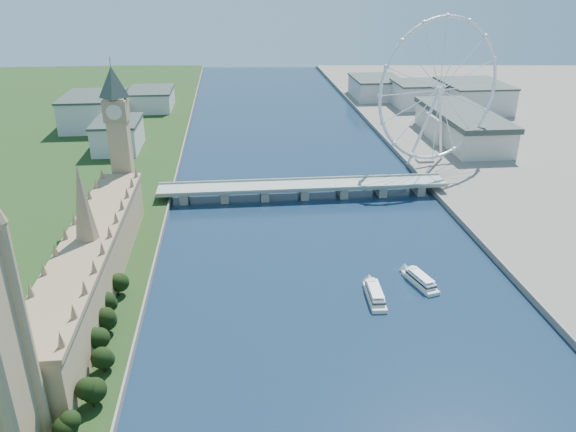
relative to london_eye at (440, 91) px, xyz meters
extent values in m
cube|color=tan|center=(-247.98, -185.08, -50.52)|extent=(24.00, 200.00, 28.00)
cone|color=#937A59|center=(-247.98, -185.08, -14.52)|extent=(12.00, 12.00, 40.00)
cube|color=tan|center=(-247.98, -77.08, -24.52)|extent=(13.00, 13.00, 80.00)
cube|color=#937A59|center=(-247.98, -77.08, 7.48)|extent=(15.00, 15.00, 14.00)
pyramid|color=#2D3833|center=(-247.98, -77.08, 35.48)|extent=(20.02, 20.02, 20.00)
cube|color=gray|center=(-119.98, -55.08, -59.02)|extent=(220.00, 22.00, 2.00)
cube|color=gray|center=(-209.98, -55.08, -63.77)|extent=(6.00, 20.00, 7.50)
cube|color=gray|center=(-179.98, -55.08, -63.77)|extent=(6.00, 20.00, 7.50)
cube|color=gray|center=(-149.98, -55.08, -63.77)|extent=(6.00, 20.00, 7.50)
cube|color=gray|center=(-119.98, -55.08, -63.77)|extent=(6.00, 20.00, 7.50)
cube|color=gray|center=(-89.98, -55.08, -63.77)|extent=(6.00, 20.00, 7.50)
cube|color=gray|center=(-59.98, -55.08, -63.77)|extent=(6.00, 20.00, 7.50)
cube|color=gray|center=(-29.98, -55.08, -63.77)|extent=(6.00, 20.00, 7.50)
torus|color=silver|center=(0.02, -0.08, 0.48)|extent=(113.60, 39.12, 118.60)
cylinder|color=silver|center=(0.02, -0.08, 0.48)|extent=(7.25, 6.61, 6.00)
cube|color=gray|center=(-2.98, 9.92, -63.52)|extent=(14.00, 10.00, 2.00)
cube|color=beige|center=(-279.98, 74.92, -51.52)|extent=(40.00, 60.00, 26.00)
cube|color=beige|center=(-319.98, 164.92, -48.52)|extent=(60.00, 80.00, 32.00)
cube|color=beige|center=(-269.98, 244.92, -53.52)|extent=(50.00, 70.00, 22.00)
cube|color=beige|center=(60.02, 224.92, -50.52)|extent=(60.00, 60.00, 28.00)
cube|color=beige|center=(120.02, 204.92, -49.52)|extent=(70.00, 90.00, 30.00)
cube|color=beige|center=(20.02, 284.92, -52.52)|extent=(60.00, 80.00, 24.00)
camera|label=1|loc=(-171.37, -452.60, 91.96)|focal=35.00mm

